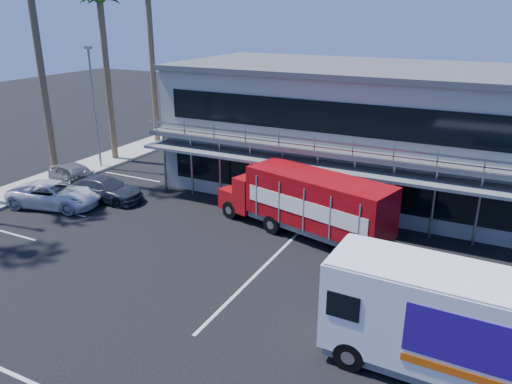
% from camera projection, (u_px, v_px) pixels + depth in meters
% --- Properties ---
extents(ground, '(120.00, 120.00, 0.00)m').
position_uv_depth(ground, '(179.00, 293.00, 19.10)').
color(ground, black).
rests_on(ground, ground).
extents(building, '(22.40, 12.00, 7.30)m').
position_uv_depth(building, '(366.00, 130.00, 29.11)').
color(building, '#969C8F').
rests_on(building, ground).
extents(curb_strip, '(3.00, 32.00, 0.16)m').
position_uv_depth(curb_strip, '(33.00, 187.00, 30.46)').
color(curb_strip, '#A5A399').
rests_on(curb_strip, ground).
extents(palm_e, '(2.80, 2.80, 12.25)m').
position_uv_depth(palm_e, '(100.00, 5.00, 32.63)').
color(palm_e, brown).
rests_on(palm_e, ground).
extents(light_pole_far, '(0.50, 0.25, 8.09)m').
position_uv_depth(light_pole_far, '(94.00, 103.00, 32.81)').
color(light_pole_far, gray).
rests_on(light_pole_far, ground).
extents(red_truck, '(9.44, 4.44, 3.10)m').
position_uv_depth(red_truck, '(307.00, 202.00, 23.52)').
color(red_truck, '#AA0D12').
rests_on(red_truck, ground).
extents(white_van, '(7.02, 2.59, 3.40)m').
position_uv_depth(white_van, '(448.00, 323.00, 14.19)').
color(white_van, white).
rests_on(white_van, ground).
extents(parked_car_c, '(5.44, 3.42, 1.40)m').
position_uv_depth(parked_car_c, '(55.00, 195.00, 27.33)').
color(parked_car_c, silver).
rests_on(parked_car_c, ground).
extents(parked_car_d, '(4.65, 2.17, 1.31)m').
position_uv_depth(parked_car_d, '(106.00, 189.00, 28.29)').
color(parked_car_d, '#2B2F39').
rests_on(parked_car_d, ground).
extents(parked_car_e, '(4.75, 2.86, 1.51)m').
position_uv_depth(parked_car_e, '(77.00, 176.00, 30.18)').
color(parked_car_e, slate).
rests_on(parked_car_e, ground).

